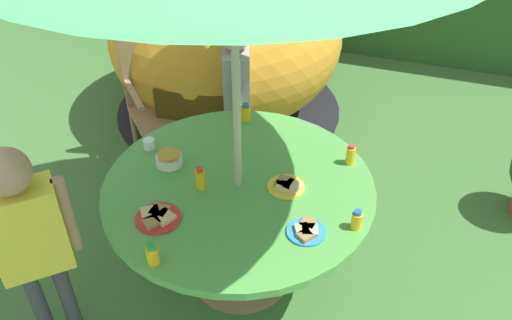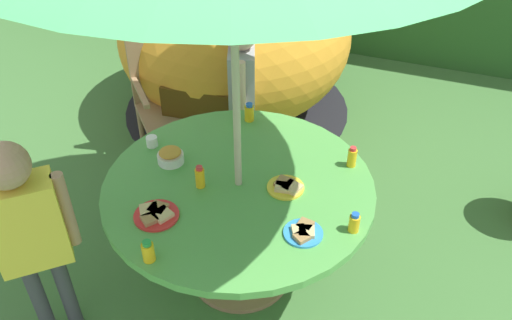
{
  "view_description": "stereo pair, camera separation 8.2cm",
  "coord_description": "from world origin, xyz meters",
  "px_view_note": "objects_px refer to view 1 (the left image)",
  "views": [
    {
      "loc": [
        0.73,
        -1.94,
        2.45
      ],
      "look_at": [
        0.07,
        0.06,
        0.82
      ],
      "focal_mm": 37.45,
      "sensor_mm": 36.0,
      "label": 1
    },
    {
      "loc": [
        0.81,
        -1.91,
        2.45
      ],
      "look_at": [
        0.07,
        0.06,
        0.82
      ],
      "focal_mm": 37.45,
      "sensor_mm": 36.0,
      "label": 2
    }
  ],
  "objects_px": {
    "juice_bottle_far_right": "(246,113)",
    "plate_center_back": "(306,231)",
    "dome_tent": "(226,36)",
    "snack_bowl": "(169,158)",
    "garden_table": "(239,202)",
    "child_in_yellow_shirt": "(27,230)",
    "juice_bottle_near_left": "(153,255)",
    "cup_near": "(149,144)",
    "juice_bottle_mid_left": "(351,155)",
    "wooden_chair": "(167,93)",
    "juice_bottle_near_right": "(357,220)",
    "child_in_grey_shirt": "(236,81)",
    "plate_far_left": "(287,186)",
    "juice_bottle_center_front": "(200,179)",
    "plate_mid_right": "(157,217)"
  },
  "relations": [
    {
      "from": "garden_table",
      "to": "dome_tent",
      "type": "relative_size",
      "value": 0.67
    },
    {
      "from": "snack_bowl",
      "to": "plate_mid_right",
      "type": "distance_m",
      "value": 0.42
    },
    {
      "from": "plate_mid_right",
      "to": "juice_bottle_near_left",
      "type": "bearing_deg",
      "value": -66.85
    },
    {
      "from": "dome_tent",
      "to": "child_in_grey_shirt",
      "type": "xyz_separation_m",
      "value": [
        0.37,
        -0.79,
        0.09
      ]
    },
    {
      "from": "dome_tent",
      "to": "juice_bottle_center_front",
      "type": "bearing_deg",
      "value": -78.68
    },
    {
      "from": "snack_bowl",
      "to": "juice_bottle_mid_left",
      "type": "height_order",
      "value": "juice_bottle_mid_left"
    },
    {
      "from": "plate_center_back",
      "to": "juice_bottle_near_left",
      "type": "height_order",
      "value": "juice_bottle_near_left"
    },
    {
      "from": "child_in_yellow_shirt",
      "to": "plate_mid_right",
      "type": "distance_m",
      "value": 0.57
    },
    {
      "from": "child_in_grey_shirt",
      "to": "cup_near",
      "type": "relative_size",
      "value": 18.58
    },
    {
      "from": "dome_tent",
      "to": "child_in_grey_shirt",
      "type": "relative_size",
      "value": 1.77
    },
    {
      "from": "juice_bottle_near_left",
      "to": "plate_center_back",
      "type": "bearing_deg",
      "value": 33.27
    },
    {
      "from": "plate_far_left",
      "to": "juice_bottle_near_right",
      "type": "bearing_deg",
      "value": -24.13
    },
    {
      "from": "plate_center_back",
      "to": "juice_bottle_center_front",
      "type": "height_order",
      "value": "juice_bottle_center_front"
    },
    {
      "from": "juice_bottle_near_left",
      "to": "juice_bottle_mid_left",
      "type": "xyz_separation_m",
      "value": [
        0.68,
        0.96,
        0.0
      ]
    },
    {
      "from": "plate_far_left",
      "to": "juice_bottle_near_left",
      "type": "height_order",
      "value": "juice_bottle_near_left"
    },
    {
      "from": "wooden_chair",
      "to": "plate_far_left",
      "type": "distance_m",
      "value": 1.43
    },
    {
      "from": "wooden_chair",
      "to": "child_in_grey_shirt",
      "type": "distance_m",
      "value": 0.57
    },
    {
      "from": "wooden_chair",
      "to": "juice_bottle_near_right",
      "type": "relative_size",
      "value": 9.27
    },
    {
      "from": "garden_table",
      "to": "child_in_yellow_shirt",
      "type": "bearing_deg",
      "value": -137.66
    },
    {
      "from": "plate_far_left",
      "to": "juice_bottle_near_left",
      "type": "distance_m",
      "value": 0.77
    },
    {
      "from": "dome_tent",
      "to": "snack_bowl",
      "type": "distance_m",
      "value": 1.68
    },
    {
      "from": "snack_bowl",
      "to": "juice_bottle_mid_left",
      "type": "bearing_deg",
      "value": 18.72
    },
    {
      "from": "garden_table",
      "to": "cup_near",
      "type": "height_order",
      "value": "cup_near"
    },
    {
      "from": "plate_center_back",
      "to": "child_in_yellow_shirt",
      "type": "bearing_deg",
      "value": -158.76
    },
    {
      "from": "juice_bottle_near_right",
      "to": "plate_far_left",
      "type": "bearing_deg",
      "value": 155.87
    },
    {
      "from": "plate_far_left",
      "to": "cup_near",
      "type": "bearing_deg",
      "value": 173.99
    },
    {
      "from": "wooden_chair",
      "to": "juice_bottle_near_right",
      "type": "height_order",
      "value": "wooden_chair"
    },
    {
      "from": "snack_bowl",
      "to": "garden_table",
      "type": "bearing_deg",
      "value": -5.38
    },
    {
      "from": "juice_bottle_near_right",
      "to": "dome_tent",
      "type": "bearing_deg",
      "value": 126.31
    },
    {
      "from": "plate_mid_right",
      "to": "plate_far_left",
      "type": "bearing_deg",
      "value": 38.2
    },
    {
      "from": "juice_bottle_near_right",
      "to": "juice_bottle_far_right",
      "type": "height_order",
      "value": "juice_bottle_far_right"
    },
    {
      "from": "dome_tent",
      "to": "juice_bottle_near_left",
      "type": "bearing_deg",
      "value": -82.34
    },
    {
      "from": "plate_center_back",
      "to": "juice_bottle_near_right",
      "type": "distance_m",
      "value": 0.24
    },
    {
      "from": "child_in_yellow_shirt",
      "to": "cup_near",
      "type": "bearing_deg",
      "value": 35.62
    },
    {
      "from": "child_in_grey_shirt",
      "to": "plate_far_left",
      "type": "height_order",
      "value": "child_in_grey_shirt"
    },
    {
      "from": "juice_bottle_near_right",
      "to": "juice_bottle_center_front",
      "type": "xyz_separation_m",
      "value": [
        -0.79,
        0.04,
        0.01
      ]
    },
    {
      "from": "snack_bowl",
      "to": "dome_tent",
      "type": "bearing_deg",
      "value": 100.49
    },
    {
      "from": "child_in_yellow_shirt",
      "to": "plate_mid_right",
      "type": "height_order",
      "value": "child_in_yellow_shirt"
    },
    {
      "from": "juice_bottle_far_right",
      "to": "plate_center_back",
      "type": "bearing_deg",
      "value": -54.29
    },
    {
      "from": "child_in_yellow_shirt",
      "to": "juice_bottle_center_front",
      "type": "relative_size",
      "value": 9.56
    },
    {
      "from": "dome_tent",
      "to": "juice_bottle_near_left",
      "type": "height_order",
      "value": "dome_tent"
    },
    {
      "from": "wooden_chair",
      "to": "dome_tent",
      "type": "distance_m",
      "value": 0.78
    },
    {
      "from": "plate_center_back",
      "to": "juice_bottle_far_right",
      "type": "distance_m",
      "value": 0.97
    },
    {
      "from": "wooden_chair",
      "to": "juice_bottle_near_left",
      "type": "xyz_separation_m",
      "value": [
        0.7,
        -1.54,
        0.2
      ]
    },
    {
      "from": "juice_bottle_mid_left",
      "to": "juice_bottle_far_right",
      "type": "bearing_deg",
      "value": 161.95
    },
    {
      "from": "dome_tent",
      "to": "child_in_yellow_shirt",
      "type": "height_order",
      "value": "dome_tent"
    },
    {
      "from": "child_in_yellow_shirt",
      "to": "juice_bottle_far_right",
      "type": "xyz_separation_m",
      "value": [
        0.59,
        1.24,
        -0.03
      ]
    },
    {
      "from": "cup_near",
      "to": "juice_bottle_mid_left",
      "type": "bearing_deg",
      "value": 11.31
    },
    {
      "from": "snack_bowl",
      "to": "juice_bottle_near_left",
      "type": "distance_m",
      "value": 0.69
    },
    {
      "from": "garden_table",
      "to": "juice_bottle_far_right",
      "type": "xyz_separation_m",
      "value": [
        -0.16,
        0.56,
        0.18
      ]
    }
  ]
}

